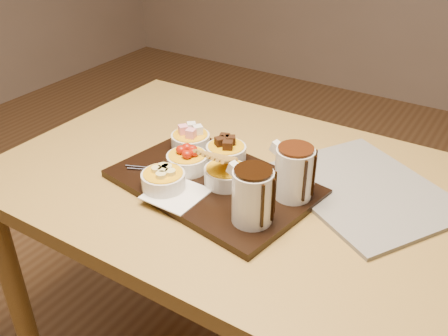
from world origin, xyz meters
The scene contains 12 objects.
dining_table centered at (0.00, 0.00, 0.65)m, with size 1.20×0.80×0.75m.
serving_board centered at (-0.04, -0.07, 0.76)m, with size 0.46×0.30×0.02m, color black.
napkin centered at (-0.08, -0.17, 0.77)m, with size 0.12×0.12×0.00m, color white.
bowl_marshmallows centered at (-0.18, 0.03, 0.79)m, with size 0.10×0.10×0.04m, color silver.
bowl_cake centered at (-0.07, 0.03, 0.79)m, with size 0.10×0.10×0.04m, color silver.
bowl_strawberries centered at (-0.12, -0.06, 0.79)m, with size 0.10×0.10×0.04m, color silver.
bowl_biscotti centered at (-0.01, -0.06, 0.79)m, with size 0.10×0.10×0.04m, color silver.
bowl_bananas centered at (-0.12, -0.16, 0.79)m, with size 0.10×0.10×0.04m, color silver.
pitcher_dark_chocolate centered at (0.11, -0.16, 0.83)m, with size 0.08×0.08×0.12m, color silver.
pitcher_milk_chocolate centered at (0.14, -0.03, 0.83)m, with size 0.08×0.08×0.12m, color silver.
fondue_skewers centered at (-0.14, -0.08, 0.77)m, with size 0.26×0.03×0.01m, color silver, non-canonical shape.
newspaper centered at (0.26, 0.10, 0.76)m, with size 0.39×0.31×0.01m, color beige.
Camera 1 is at (0.51, -0.89, 1.39)m, focal length 40.00 mm.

